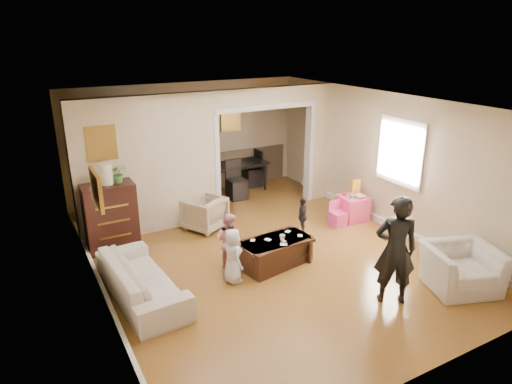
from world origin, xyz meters
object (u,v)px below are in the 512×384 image
armchair_back (205,213)px  dining_table (225,177)px  sofa (142,279)px  child_toddler (302,216)px  coffee_table (275,252)px  play_table (353,208)px  cyan_cup (351,196)px  child_kneel_b (229,240)px  armchair_front (461,268)px  adult_person (395,250)px  child_kneel_a (233,256)px  table_lamp (106,174)px  coffee_cup (282,237)px  dresser (111,217)px

armchair_back → dining_table: dining_table is taller
sofa → child_toddler: size_ratio=2.64×
coffee_table → play_table: (2.37, 0.86, 0.03)m
cyan_cup → child_kneel_b: bearing=-170.3°
armchair_front → coffee_table: size_ratio=0.85×
armchair_front → adult_person: adult_person is taller
dining_table → child_kneel_a: bearing=-111.8°
child_kneel_b → child_toddler: bearing=-106.0°
sofa → table_lamp: bearing=-3.4°
armchair_front → coffee_cup: bearing=155.1°
adult_person → cyan_cup: bearing=-86.9°
dresser → child_kneel_a: size_ratio=1.37×
sofa → cyan_cup: 4.53m
dresser → play_table: (4.58, -1.06, -0.35)m
coffee_table → armchair_back: bearing=103.7°
armchair_front → child_toddler: 2.88m
armchair_front → coffee_table: armchair_front is taller
sofa → child_kneel_a: bearing=-104.2°
cyan_cup → sofa: bearing=-170.9°
child_kneel_b → child_toddler: (1.75, 0.45, -0.09)m
child_kneel_a → cyan_cup: bearing=-73.4°
dresser → cyan_cup: dresser is taller
play_table → child_kneel_a: size_ratio=0.60×
sofa → cyan_cup: (4.46, 0.71, 0.25)m
play_table → dining_table: size_ratio=0.27×
adult_person → child_toddler: 2.50m
child_kneel_a → child_toddler: 2.10m
play_table → child_toddler: (-1.32, -0.11, 0.13)m
table_lamp → dining_table: 3.72m
table_lamp → coffee_table: 3.14m
table_lamp → dining_table: (3.06, 1.85, -1.03)m
play_table → adult_person: adult_person is taller
coffee_table → armchair_front: bearing=-43.6°
child_toddler → coffee_cup: bearing=-10.4°
table_lamp → child_kneel_b: bearing=-46.8°
armchair_back → play_table: armchair_back is taller
coffee_table → play_table: size_ratio=2.25×
dresser → adult_person: bearing=-49.4°
coffee_cup → play_table: (2.27, 0.91, -0.23)m
coffee_table → dining_table: (0.85, 3.76, 0.13)m
armchair_front → dresser: dresser is taller
dresser → coffee_cup: bearing=-40.3°
sofa → coffee_cup: size_ratio=21.62×
dresser → table_lamp: bearing=0.0°
sofa → armchair_front: armchair_front is taller
sofa → dresser: dresser is taller
table_lamp → child_kneel_b: table_lamp is taller
sofa → child_kneel_b: (1.50, 0.21, 0.18)m
armchair_back → dining_table: (1.31, 1.87, 0.03)m
adult_person → dresser: bearing=-17.7°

